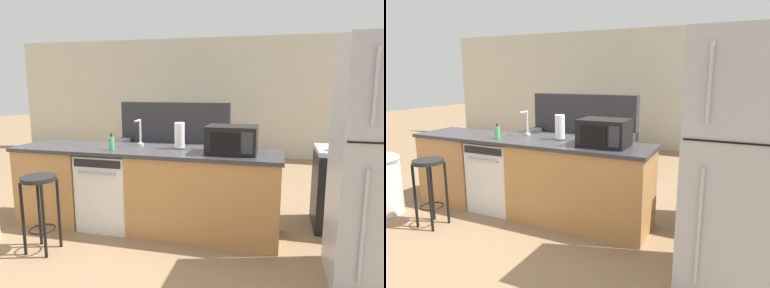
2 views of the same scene
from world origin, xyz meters
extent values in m
plane|color=#896B4C|center=(0.00, 0.00, 0.00)|extent=(24.00, 24.00, 0.00)
cube|color=beige|center=(0.30, 4.20, 1.30)|extent=(10.00, 0.06, 2.60)
cube|color=#B77F47|center=(-0.93, 0.00, 0.43)|extent=(0.75, 0.62, 0.86)
cube|color=#B77F47|center=(0.83, 0.00, 0.43)|extent=(1.55, 0.62, 0.86)
cube|color=#333338|center=(0.15, 0.00, 0.88)|extent=(2.94, 0.66, 0.04)
cube|color=#49331C|center=(0.15, 0.00, 0.04)|extent=(2.86, 0.56, 0.08)
cube|color=white|center=(-0.25, 0.00, 0.42)|extent=(0.58, 0.58, 0.84)
cube|color=black|center=(-0.25, -0.30, 0.78)|extent=(0.52, 0.01, 0.08)
cylinder|color=#B2B2B7|center=(-0.25, -0.31, 0.68)|extent=(0.44, 0.02, 0.02)
cube|color=black|center=(2.35, 0.55, 0.42)|extent=(0.76, 0.64, 0.85)
cube|color=black|center=(2.35, 0.22, 0.47)|extent=(0.53, 0.01, 0.43)
cylinder|color=silver|center=(2.35, 0.20, 0.70)|extent=(0.61, 0.03, 0.03)
cube|color=#B7B7BC|center=(2.35, 0.55, 0.88)|extent=(0.76, 0.64, 0.05)
torus|color=black|center=(2.18, 0.42, 0.89)|extent=(0.16, 0.16, 0.01)
torus|color=black|center=(2.52, 0.42, 0.89)|extent=(0.16, 0.16, 0.01)
torus|color=black|center=(2.18, 0.68, 0.89)|extent=(0.16, 0.16, 0.01)
torus|color=black|center=(2.52, 0.68, 0.89)|extent=(0.16, 0.16, 0.01)
cube|color=#A8AAB2|center=(2.35, -0.55, 0.97)|extent=(0.72, 0.70, 1.93)
cylinder|color=#B2B2B7|center=(2.15, -0.92, 1.57)|extent=(0.02, 0.02, 0.51)
cylinder|color=#B2B2B7|center=(2.15, -0.92, 0.60)|extent=(0.02, 0.02, 0.84)
cube|color=black|center=(2.35, -0.90, 1.20)|extent=(0.68, 0.01, 0.01)
cube|color=black|center=(1.10, 0.00, 1.04)|extent=(0.50, 0.36, 0.28)
cube|color=black|center=(1.06, -0.18, 1.04)|extent=(0.27, 0.01, 0.18)
cube|color=#2D2D33|center=(1.27, -0.18, 1.04)|extent=(0.11, 0.01, 0.21)
cylinder|color=silver|center=(0.04, 0.19, 0.92)|extent=(0.07, 0.07, 0.03)
cylinder|color=silver|center=(0.04, 0.19, 1.06)|extent=(0.02, 0.02, 0.26)
cylinder|color=silver|center=(0.04, 0.12, 1.19)|extent=(0.02, 0.14, 0.02)
cylinder|color=#4C4C51|center=(0.52, 0.13, 0.91)|extent=(0.14, 0.14, 0.01)
cylinder|color=white|center=(0.52, 0.13, 1.05)|extent=(0.11, 0.11, 0.27)
cylinder|color=#4CB266|center=(-0.15, -0.13, 0.97)|extent=(0.06, 0.06, 0.14)
cylinder|color=black|center=(-0.15, -0.13, 1.06)|extent=(0.02, 0.02, 0.04)
sphere|color=silver|center=(2.18, 0.42, 0.99)|extent=(0.17, 0.17, 0.17)
sphere|color=black|center=(2.18, 0.42, 1.08)|extent=(0.03, 0.03, 0.03)
cone|color=silver|center=(2.26, 0.42, 1.00)|extent=(0.08, 0.04, 0.06)
cylinder|color=black|center=(-0.60, -0.74, 0.72)|extent=(0.32, 0.32, 0.04)
cylinder|color=black|center=(-0.71, -0.86, 0.35)|extent=(0.03, 0.03, 0.70)
cylinder|color=black|center=(-0.49, -0.86, 0.35)|extent=(0.03, 0.03, 0.70)
cylinder|color=black|center=(-0.71, -0.63, 0.35)|extent=(0.03, 0.03, 0.70)
cylinder|color=black|center=(-0.49, -0.63, 0.35)|extent=(0.03, 0.03, 0.70)
torus|color=black|center=(-0.60, -0.74, 0.22)|extent=(0.25, 0.25, 0.02)
cylinder|color=white|center=(-1.34, -0.73, 0.31)|extent=(0.34, 0.34, 0.62)
cube|color=#2D2D33|center=(-0.25, 2.27, 0.21)|extent=(2.05, 1.01, 0.42)
cube|color=#2D2D33|center=(-0.27, 2.60, 0.64)|extent=(2.01, 0.35, 1.27)
cube|color=#2D2D33|center=(-1.15, 2.22, 0.31)|extent=(0.25, 0.91, 0.62)
cube|color=#2D2D33|center=(0.64, 2.32, 0.31)|extent=(0.25, 0.91, 0.62)
cube|color=#3B3B41|center=(-0.80, 2.19, 0.48)|extent=(0.59, 0.66, 0.12)
cube|color=#3B3B41|center=(-0.25, 2.22, 0.48)|extent=(0.59, 0.66, 0.12)
cube|color=#3B3B41|center=(0.30, 2.25, 0.48)|extent=(0.59, 0.66, 0.12)
camera|label=1|loc=(1.54, -3.38, 1.58)|focal=32.00mm
camera|label=2|loc=(2.33, -3.24, 1.62)|focal=32.00mm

